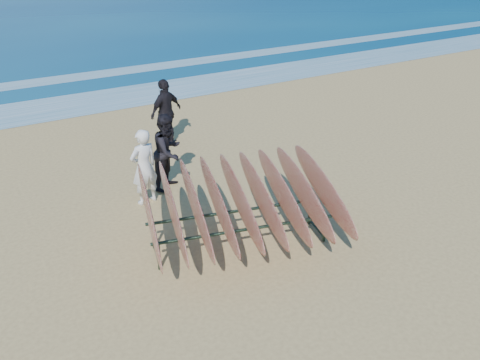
{
  "coord_description": "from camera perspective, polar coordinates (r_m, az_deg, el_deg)",
  "views": [
    {
      "loc": [
        -4.34,
        -6.29,
        4.99
      ],
      "look_at": [
        0.0,
        0.8,
        0.95
      ],
      "focal_mm": 38.0,
      "sensor_mm": 36.0,
      "label": 1
    }
  ],
  "objects": [
    {
      "name": "person_white",
      "position": [
        10.32,
        -10.74,
        1.44
      ],
      "size": [
        0.64,
        0.47,
        1.59
      ],
      "primitive_type": "imported",
      "rotation": [
        0.0,
        0.0,
        3.32
      ],
      "color": "white",
      "rests_on": "ground"
    },
    {
      "name": "foam_far",
      "position": [
        20.86,
        -18.9,
        10.74
      ],
      "size": [
        160.0,
        160.0,
        0.0
      ],
      "primitive_type": "plane",
      "color": "white",
      "rests_on": "ground"
    },
    {
      "name": "person_dark_b",
      "position": [
        13.3,
        -8.3,
        7.56
      ],
      "size": [
        1.09,
        0.75,
        1.72
      ],
      "primitive_type": "imported",
      "rotation": [
        0.0,
        0.0,
        3.5
      ],
      "color": "black",
      "rests_on": "ground"
    },
    {
      "name": "surfboard_rack",
      "position": [
        8.67,
        -0.01,
        -2.28
      ],
      "size": [
        3.78,
        3.52,
        1.45
      ],
      "rotation": [
        0.0,
        0.0,
        -0.26
      ],
      "color": "#1B2C22",
      "rests_on": "ground"
    },
    {
      "name": "ground",
      "position": [
        9.13,
        2.65,
        -7.26
      ],
      "size": [
        120.0,
        120.0,
        0.0
      ],
      "primitive_type": "plane",
      "color": "tan",
      "rests_on": "ground"
    },
    {
      "name": "foam_near",
      "position": [
        17.58,
        -16.06,
        8.46
      ],
      "size": [
        160.0,
        160.0,
        0.0
      ],
      "primitive_type": "plane",
      "color": "white",
      "rests_on": "ground"
    },
    {
      "name": "person_dark_a",
      "position": [
        10.87,
        -8.05,
        3.16
      ],
      "size": [
        1.02,
        0.98,
        1.66
      ],
      "primitive_type": "imported",
      "rotation": [
        0.0,
        0.0,
        0.61
      ],
      "color": "black",
      "rests_on": "ground"
    }
  ]
}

